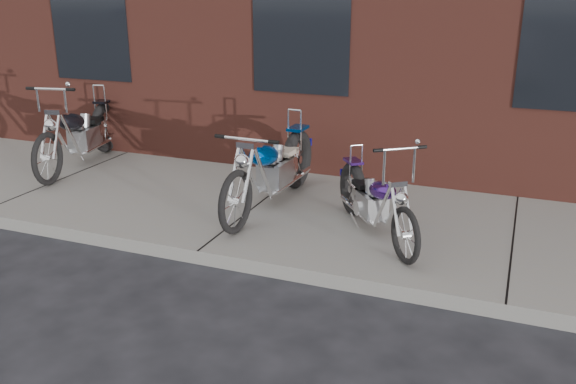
% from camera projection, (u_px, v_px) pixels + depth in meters
% --- Properties ---
extents(ground, '(120.00, 120.00, 0.00)m').
position_uv_depth(ground, '(198.00, 264.00, 6.29)').
color(ground, black).
rests_on(ground, ground).
extents(sidewalk, '(22.00, 3.00, 0.15)m').
position_uv_depth(sidewalk, '(258.00, 210.00, 7.58)').
color(sidewalk, gray).
rests_on(sidewalk, ground).
extents(chopper_purple, '(1.28, 1.63, 1.11)m').
position_uv_depth(chopper_purple, '(375.00, 203.00, 6.55)').
color(chopper_purple, black).
rests_on(chopper_purple, sidewalk).
extents(chopper_blue, '(0.60, 2.47, 1.07)m').
position_uv_depth(chopper_blue, '(272.00, 171.00, 7.38)').
color(chopper_blue, black).
rests_on(chopper_blue, sidewalk).
extents(chopper_third, '(0.77, 2.49, 1.28)m').
position_uv_depth(chopper_third, '(81.00, 136.00, 9.07)').
color(chopper_third, black).
rests_on(chopper_third, sidewalk).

